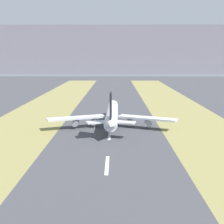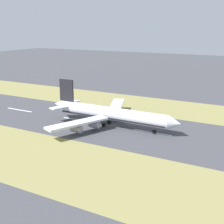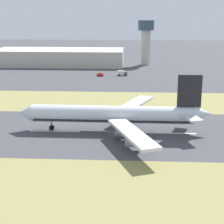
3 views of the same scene
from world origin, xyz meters
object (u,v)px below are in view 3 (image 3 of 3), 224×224
Objects in this scene: terminal_building at (60,57)px; control_tower at (146,38)px; apron_car at (100,75)px; airplane_main_jet at (118,115)px; service_truck at (122,73)px.

control_tower reaches higher than terminal_building.
terminal_building is 2.91× the size of control_tower.
control_tower is 7.07× the size of apron_car.
terminal_building is at bearing 36.32° from apron_car.
service_truck is at bearing 0.76° from airplane_main_jet.
terminal_building is 66.58m from service_truck.
terminal_building is 20.55× the size of apron_car.
airplane_main_jet is 11.08× the size of service_truck.
service_truck is 14.34m from apron_car.
control_tower is at bearing -5.11° from airplane_main_jet.
terminal_building is 66.95m from control_tower.
control_tower reaches higher than apron_car.
airplane_main_jet is 111.66m from apron_car.
apron_car is at bearing -143.68° from terminal_building.
airplane_main_jet is 164.38m from control_tower.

